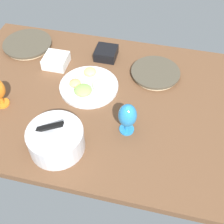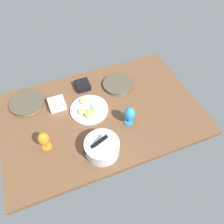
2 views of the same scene
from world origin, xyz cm
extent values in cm
cube|color=brown|center=(0.00, 0.00, -2.00)|extent=(160.00, 104.00, 4.00)
cylinder|color=beige|center=(-24.43, -23.83, 0.91)|extent=(24.78, 24.78, 1.82)
cylinder|color=#494233|center=(-24.43, -23.83, 2.37)|extent=(26.93, 26.93, 1.09)
cylinder|color=beige|center=(54.87, -31.82, 0.91)|extent=(26.99, 26.99, 1.81)
cylinder|color=#494233|center=(54.87, -31.82, 2.36)|extent=(29.34, 29.34, 1.09)
cylinder|color=silver|center=(11.49, 33.82, 5.60)|extent=(24.59, 24.59, 11.20)
cylinder|color=white|center=(11.49, 33.82, 8.96)|extent=(22.13, 22.13, 2.02)
cube|color=black|center=(15.79, 33.82, 12.52)|extent=(18.06, 3.71, 10.30)
cylinder|color=silver|center=(8.47, -5.92, 0.90)|extent=(31.10, 31.10, 1.80)
ellipsoid|color=#F2A566|center=(15.45, -4.20, 3.44)|extent=(6.08, 6.08, 3.28)
ellipsoid|color=#8CC659|center=(9.76, -0.17, 3.57)|extent=(9.18, 9.18, 3.55)
ellipsoid|color=beige|center=(2.32, -6.38, 3.15)|extent=(8.59, 8.59, 2.69)
ellipsoid|color=#F9E072|center=(10.24, -14.39, 3.58)|extent=(6.85, 6.85, 3.57)
cylinder|color=#2880C4|center=(-16.66, 17.30, 0.50)|extent=(6.95, 6.95, 1.00)
cylinder|color=#2880C4|center=(-16.66, 17.30, 2.68)|extent=(2.00, 2.00, 3.35)
ellipsoid|color=#2880C4|center=(-16.66, 17.30, 10.53)|extent=(8.48, 8.48, 12.37)
cylinder|color=orange|center=(47.64, 15.54, 0.50)|extent=(6.91, 6.91, 1.00)
cylinder|color=orange|center=(47.64, 15.54, 3.07)|extent=(2.00, 2.00, 4.15)
ellipsoid|color=orange|center=(47.64, 15.54, 10.73)|extent=(7.82, 7.82, 11.16)
cube|color=black|center=(5.80, -32.85, 2.94)|extent=(12.15, 12.15, 5.89)
cube|color=tan|center=(5.80, -32.85, 4.83)|extent=(9.97, 9.97, 1.88)
cube|color=white|center=(31.80, -19.64, 2.97)|extent=(12.98, 12.98, 5.94)
cube|color=#F9E072|center=(31.80, -19.64, 4.87)|extent=(10.64, 10.64, 1.90)
camera|label=1|loc=(-29.46, 101.09, 110.65)|focal=47.46mm
camera|label=2|loc=(33.36, 108.04, 141.95)|focal=35.57mm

